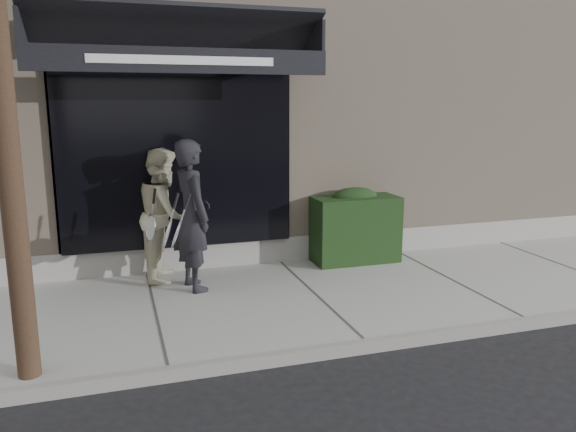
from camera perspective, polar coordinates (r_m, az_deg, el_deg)
name	(u,v)px	position (r m, az deg, el deg)	size (l,w,h in m)	color
ground	(314,302)	(7.32, 2.69, -8.70)	(80.00, 80.00, 0.00)	black
sidewalk	(314,297)	(7.29, 2.69, -8.26)	(20.00, 3.00, 0.12)	#9D9D98
curb	(366,346)	(5.97, 7.97, -12.92)	(20.00, 0.10, 0.14)	gray
building_facade	(230,91)	(11.64, -5.88, 12.53)	(14.30, 8.04, 5.64)	tan
hedge	(354,226)	(8.64, 6.72, -1.03)	(1.30, 0.70, 1.14)	black
pedestrian_front	(192,216)	(7.30, -9.71, 0.05)	(0.77, 0.94, 1.95)	black
pedestrian_back	(165,215)	(7.80, -12.40, 0.14)	(0.86, 1.01, 1.81)	beige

